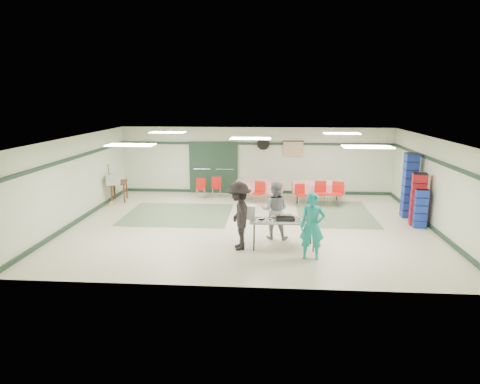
# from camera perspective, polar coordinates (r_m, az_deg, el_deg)

# --- Properties ---
(floor) EXTENTS (11.00, 11.00, 0.00)m
(floor) POSITION_cam_1_polar(r_m,az_deg,el_deg) (13.37, 1.36, -4.35)
(floor) COLOR beige
(floor) RESTS_ON ground
(ceiling) EXTENTS (11.00, 11.00, 0.00)m
(ceiling) POSITION_cam_1_polar(r_m,az_deg,el_deg) (12.85, 1.42, 7.24)
(ceiling) COLOR silver
(ceiling) RESTS_ON wall_back
(wall_back) EXTENTS (11.00, 0.00, 11.00)m
(wall_back) POSITION_cam_1_polar(r_m,az_deg,el_deg) (17.48, 2.12, 4.20)
(wall_back) COLOR beige
(wall_back) RESTS_ON floor
(wall_front) EXTENTS (11.00, 0.00, 11.00)m
(wall_front) POSITION_cam_1_polar(r_m,az_deg,el_deg) (8.68, -0.08, -4.46)
(wall_front) COLOR beige
(wall_front) RESTS_ON floor
(wall_left) EXTENTS (0.00, 9.00, 9.00)m
(wall_left) POSITION_cam_1_polar(r_m,az_deg,el_deg) (14.39, -21.05, 1.55)
(wall_left) COLOR beige
(wall_left) RESTS_ON floor
(wall_right) EXTENTS (0.00, 9.00, 9.00)m
(wall_right) POSITION_cam_1_polar(r_m,az_deg,el_deg) (13.91, 24.65, 0.89)
(wall_right) COLOR beige
(wall_right) RESTS_ON floor
(trim_back) EXTENTS (11.00, 0.06, 0.10)m
(trim_back) POSITION_cam_1_polar(r_m,az_deg,el_deg) (17.36, 2.13, 6.47)
(trim_back) COLOR #1B3324
(trim_back) RESTS_ON wall_back
(baseboard_back) EXTENTS (11.00, 0.06, 0.12)m
(baseboard_back) POSITION_cam_1_polar(r_m,az_deg,el_deg) (17.68, 2.08, 0.05)
(baseboard_back) COLOR #1B3324
(baseboard_back) RESTS_ON floor
(trim_left) EXTENTS (0.06, 9.00, 0.10)m
(trim_left) POSITION_cam_1_polar(r_m,az_deg,el_deg) (14.27, -21.16, 4.31)
(trim_left) COLOR #1B3324
(trim_left) RESTS_ON wall_back
(baseboard_left) EXTENTS (0.06, 9.00, 0.12)m
(baseboard_left) POSITION_cam_1_polar(r_m,az_deg,el_deg) (14.66, -20.55, -3.40)
(baseboard_left) COLOR #1B3324
(baseboard_left) RESTS_ON floor
(trim_right) EXTENTS (0.06, 9.00, 0.10)m
(trim_right) POSITION_cam_1_polar(r_m,az_deg,el_deg) (13.79, 24.79, 3.74)
(trim_right) COLOR #1B3324
(trim_right) RESTS_ON wall_back
(baseboard_right) EXTENTS (0.06, 9.00, 0.12)m
(baseboard_right) POSITION_cam_1_polar(r_m,az_deg,el_deg) (14.20, 24.06, -4.21)
(baseboard_right) COLOR #1B3324
(baseboard_right) RESTS_ON floor
(green_patch_a) EXTENTS (3.50, 3.00, 0.01)m
(green_patch_a) POSITION_cam_1_polar(r_m,az_deg,el_deg) (14.65, -8.27, -2.95)
(green_patch_a) COLOR #617958
(green_patch_a) RESTS_ON floor
(green_patch_b) EXTENTS (2.50, 3.50, 0.01)m
(green_patch_b) POSITION_cam_1_polar(r_m,az_deg,el_deg) (14.96, 12.44, -2.80)
(green_patch_b) COLOR #617958
(green_patch_b) RESTS_ON floor
(double_door_left) EXTENTS (0.90, 0.06, 2.10)m
(double_door_left) POSITION_cam_1_polar(r_m,az_deg,el_deg) (17.68, -5.05, 3.27)
(double_door_left) COLOR gray
(double_door_left) RESTS_ON floor
(double_door_right) EXTENTS (0.90, 0.06, 2.10)m
(double_door_right) POSITION_cam_1_polar(r_m,az_deg,el_deg) (17.55, -1.98, 3.25)
(double_door_right) COLOR gray
(double_door_right) RESTS_ON floor
(door_frame) EXTENTS (2.00, 0.03, 2.15)m
(door_frame) POSITION_cam_1_polar(r_m,az_deg,el_deg) (17.59, -3.55, 3.25)
(door_frame) COLOR #1B3324
(door_frame) RESTS_ON floor
(wall_fan) EXTENTS (0.50, 0.10, 0.50)m
(wall_fan) POSITION_cam_1_polar(r_m,az_deg,el_deg) (17.32, 3.13, 6.45)
(wall_fan) COLOR black
(wall_fan) RESTS_ON wall_back
(scroll_banner) EXTENTS (0.80, 0.02, 0.60)m
(scroll_banner) POSITION_cam_1_polar(r_m,az_deg,el_deg) (17.36, 7.10, 5.72)
(scroll_banner) COLOR tan
(scroll_banner) RESTS_ON wall_back
(serving_table) EXTENTS (1.78, 0.76, 0.76)m
(serving_table) POSITION_cam_1_polar(r_m,az_deg,el_deg) (11.24, 5.81, -3.92)
(serving_table) COLOR #B6B7B1
(serving_table) RESTS_ON floor
(sheet_tray_right) EXTENTS (0.63, 0.48, 0.02)m
(sheet_tray_right) POSITION_cam_1_polar(r_m,az_deg,el_deg) (11.21, 8.72, -3.74)
(sheet_tray_right) COLOR silver
(sheet_tray_right) RESTS_ON serving_table
(sheet_tray_mid) EXTENTS (0.62, 0.48, 0.02)m
(sheet_tray_mid) POSITION_cam_1_polar(r_m,az_deg,el_deg) (11.39, 5.43, -3.38)
(sheet_tray_mid) COLOR silver
(sheet_tray_mid) RESTS_ON serving_table
(sheet_tray_left) EXTENTS (0.62, 0.48, 0.02)m
(sheet_tray_left) POSITION_cam_1_polar(r_m,az_deg,el_deg) (11.07, 3.39, -3.82)
(sheet_tray_left) COLOR silver
(sheet_tray_left) RESTS_ON serving_table
(baking_pan) EXTENTS (0.50, 0.32, 0.08)m
(baking_pan) POSITION_cam_1_polar(r_m,az_deg,el_deg) (11.18, 6.06, -3.56)
(baking_pan) COLOR black
(baking_pan) RESTS_ON serving_table
(foam_box_stack) EXTENTS (0.27, 0.25, 0.36)m
(foam_box_stack) POSITION_cam_1_polar(r_m,az_deg,el_deg) (11.23, 1.38, -2.67)
(foam_box_stack) COLOR white
(foam_box_stack) RESTS_ON serving_table
(volunteer_teal) EXTENTS (0.64, 0.45, 1.65)m
(volunteer_teal) POSITION_cam_1_polar(r_m,az_deg,el_deg) (10.53, 9.61, -4.53)
(volunteer_teal) COLOR teal
(volunteer_teal) RESTS_ON floor
(volunteer_grey) EXTENTS (0.87, 0.72, 1.63)m
(volunteer_grey) POSITION_cam_1_polar(r_m,az_deg,el_deg) (11.92, 4.65, -2.43)
(volunteer_grey) COLOR gray
(volunteer_grey) RESTS_ON floor
(volunteer_dark) EXTENTS (0.87, 1.26, 1.78)m
(volunteer_dark) POSITION_cam_1_polar(r_m,az_deg,el_deg) (11.05, -0.18, -3.18)
(volunteer_dark) COLOR black
(volunteer_dark) RESTS_ON floor
(dining_table_a) EXTENTS (1.90, 0.88, 0.77)m
(dining_table_a) POSITION_cam_1_polar(r_m,az_deg,el_deg) (16.33, 10.33, 0.63)
(dining_table_a) COLOR red
(dining_table_a) RESTS_ON floor
(dining_table_b) EXTENTS (1.84, 0.98, 0.77)m
(dining_table_b) POSITION_cam_1_polar(r_m,az_deg,el_deg) (16.24, 2.59, 0.75)
(dining_table_b) COLOR red
(dining_table_b) RESTS_ON floor
(chair_a) EXTENTS (0.50, 0.50, 0.91)m
(chair_a) POSITION_cam_1_polar(r_m,az_deg,el_deg) (15.79, 10.78, 0.16)
(chair_a) COLOR red
(chair_a) RESTS_ON floor
(chair_b) EXTENTS (0.47, 0.47, 0.80)m
(chair_b) POSITION_cam_1_polar(r_m,az_deg,el_deg) (15.73, 8.08, -0.05)
(chair_b) COLOR red
(chair_b) RESTS_ON floor
(chair_c) EXTENTS (0.54, 0.54, 0.89)m
(chair_c) POSITION_cam_1_polar(r_m,az_deg,el_deg) (15.87, 12.83, 0.09)
(chair_c) COLOR red
(chair_c) RESTS_ON floor
(chair_d) EXTENTS (0.51, 0.51, 0.86)m
(chair_d) POSITION_cam_1_polar(r_m,az_deg,el_deg) (15.69, 2.56, 0.18)
(chair_d) COLOR red
(chair_d) RESTS_ON floor
(chair_loose_a) EXTENTS (0.41, 0.41, 0.81)m
(chair_loose_a) POSITION_cam_1_polar(r_m,az_deg,el_deg) (16.85, -3.16, 0.92)
(chair_loose_a) COLOR red
(chair_loose_a) RESTS_ON floor
(chair_loose_b) EXTENTS (0.38, 0.38, 0.79)m
(chair_loose_b) POSITION_cam_1_polar(r_m,az_deg,el_deg) (16.74, -5.24, 0.76)
(chair_loose_b) COLOR red
(chair_loose_b) RESTS_ON floor
(crate_stack_blue_a) EXTENTS (0.42, 0.42, 2.13)m
(crate_stack_blue_a) POSITION_cam_1_polar(r_m,az_deg,el_deg) (15.01, 21.68, 0.82)
(crate_stack_blue_a) COLOR #1B39A4
(crate_stack_blue_a) RESTS_ON floor
(crate_stack_red) EXTENTS (0.49, 0.49, 1.63)m
(crate_stack_red) POSITION_cam_1_polar(r_m,az_deg,el_deg) (14.22, 22.65, -0.91)
(crate_stack_red) COLOR maroon
(crate_stack_red) RESTS_ON floor
(crate_stack_blue_b) EXTENTS (0.39, 0.39, 1.19)m
(crate_stack_blue_b) POSITION_cam_1_polar(r_m,az_deg,el_deg) (14.04, 22.89, -2.01)
(crate_stack_blue_b) COLOR #1B39A4
(crate_stack_blue_b) RESTS_ON floor
(printer_table) EXTENTS (0.74, 0.98, 0.74)m
(printer_table) POSITION_cam_1_polar(r_m,az_deg,el_deg) (16.90, -15.86, 0.99)
(printer_table) COLOR brown
(printer_table) RESTS_ON floor
(office_printer) EXTENTS (0.55, 0.50, 0.37)m
(office_printer) POSITION_cam_1_polar(r_m,az_deg,el_deg) (16.34, -16.56, 1.61)
(office_printer) COLOR #B4B3AF
(office_printer) RESTS_ON printer_table
(broom) EXTENTS (0.06, 0.24, 1.49)m
(broom) POSITION_cam_1_polar(r_m,az_deg,el_deg) (16.32, -16.90, 1.03)
(broom) COLOR brown
(broom) RESTS_ON floor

